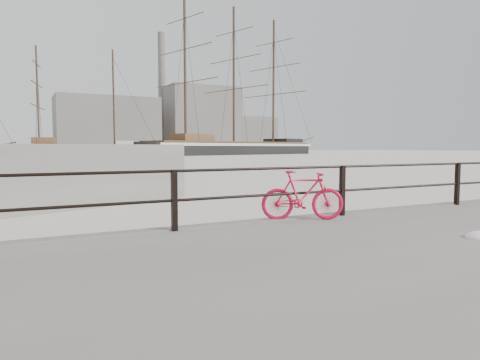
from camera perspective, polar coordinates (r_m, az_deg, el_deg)
name	(u,v)px	position (r m, az deg, el deg)	size (l,w,h in m)	color
ground	(337,231)	(9.02, 12.74, -6.68)	(400.00, 400.00, 0.00)	white
guardrail	(342,191)	(8.78, 13.47, -1.38)	(28.00, 0.10, 1.00)	black
bicycle	(303,195)	(8.07, 8.35, -2.05)	(1.54, 0.23, 0.93)	red
barque_black	(234,155)	(100.05, -0.82, 3.41)	(62.39, 20.42, 35.14)	black
schooner_mid	(78,157)	(84.41, -20.77, 2.94)	(28.70, 12.14, 20.66)	beige
industrial_west	(107,125)	(149.19, -17.32, 6.99)	(32.00, 18.00, 18.00)	gray
industrial_mid	(200,120)	(163.79, -5.39, 7.97)	(26.00, 20.00, 24.00)	gray
industrial_east	(247,134)	(177.80, 0.96, 6.09)	(20.00, 16.00, 14.00)	gray
smokestack	(162,93)	(165.12, -10.35, 11.38)	(2.80, 2.80, 44.00)	gray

